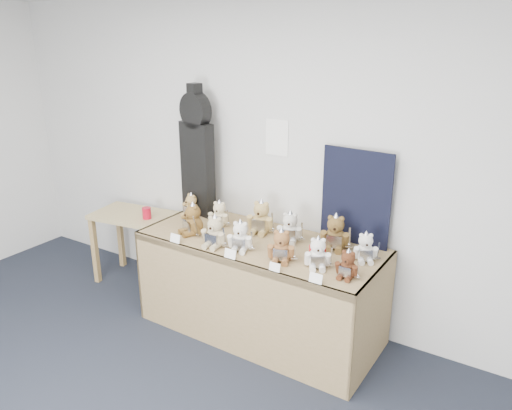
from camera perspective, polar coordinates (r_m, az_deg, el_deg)
The scene contains 22 objects.
room_shell at distance 4.16m, azimuth 2.40°, elevation 7.69°, with size 6.00×6.00×6.00m.
display_table at distance 4.00m, azimuth -0.18°, elevation -6.81°, with size 1.98×0.85×0.82m.
side_table at distance 5.04m, azimuth -13.39°, elevation -2.35°, with size 0.92×0.60×0.72m.
guitar_case at distance 4.46m, azimuth -6.76°, elevation 6.01°, with size 0.37×0.17×1.17m.
navy_board at distance 3.90m, azimuth 11.33°, elevation 0.85°, with size 0.57×0.02×0.75m, color black.
red_cup at distance 4.84m, azimuth -12.38°, elevation -0.91°, with size 0.08×0.08×0.11m, color red.
teddy_front_far_left at distance 4.12m, azimuth -7.27°, elevation -1.75°, with size 0.23×0.23×0.29m.
teddy_front_left at distance 3.87m, azimuth -4.73°, elevation -3.17°, with size 0.23×0.19×0.28m.
teddy_front_centre at distance 3.79m, azimuth -1.81°, elevation -3.70°, with size 0.22×0.21×0.27m.
teddy_front_right at distance 3.62m, azimuth 2.91°, elevation -4.81°, with size 0.23×0.21×0.27m.
teddy_front_far_right at distance 3.55m, azimuth 7.07°, elevation -5.59°, with size 0.21×0.20×0.26m.
teddy_front_end at distance 3.45m, azimuth 10.42°, elevation -6.79°, with size 0.18×0.15×0.22m.
teddy_back_left at distance 4.27m, azimuth -4.22°, elevation -1.13°, with size 0.21×0.18×0.25m.
teddy_back_centre_left at distance 4.12m, azimuth 0.58°, elevation -1.53°, with size 0.26×0.22×0.31m.
teddy_back_centre_right at distance 3.96m, azimuth 3.89°, elevation -2.67°, with size 0.23×0.21×0.28m.
teddy_back_right at distance 3.86m, azimuth 9.04°, elevation -3.27°, with size 0.26×0.23×0.31m.
teddy_back_end at distance 3.71m, azimuth 12.39°, elevation -4.87°, with size 0.20×0.20×0.24m.
teddy_back_far_left at distance 4.52m, azimuth -7.41°, elevation -0.13°, with size 0.19×0.18×0.24m.
entry_card_a at distance 3.99m, azimuth -9.23°, elevation -3.79°, with size 0.10×0.00×0.07m, color white.
entry_card_b at distance 3.68m, azimuth -2.97°, elevation -5.60°, with size 0.10×0.00×0.07m, color white.
entry_card_c at distance 3.50m, azimuth 2.15°, elevation -7.11°, with size 0.08×0.00×0.06m, color white.
entry_card_d at distance 3.36m, azimuth 6.85°, elevation -8.31°, with size 0.09×0.00×0.07m, color white.
Camera 1 is at (2.08, -1.05, 2.41)m, focal length 35.00 mm.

